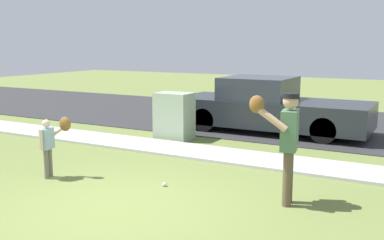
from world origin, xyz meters
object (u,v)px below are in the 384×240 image
at_px(baseball, 164,184).
at_px(utility_cabinet, 174,116).
at_px(parked_pickup_dark, 269,108).
at_px(person_adult, 286,136).
at_px(person_child, 51,139).

xyz_separation_m(baseball, utility_cabinet, (-1.87, 3.44, 0.55)).
bearing_deg(parked_pickup_dark, baseball, -89.06).
distance_m(person_adult, person_child, 4.17).
distance_m(person_adult, baseball, 2.30).
height_order(person_adult, baseball, person_adult).
distance_m(person_adult, utility_cabinet, 5.16).
distance_m(person_child, utility_cabinet, 3.98).
height_order(person_adult, utility_cabinet, person_adult).
relative_size(person_child, parked_pickup_dark, 0.21).
xyz_separation_m(person_child, parked_pickup_dark, (1.96, 6.03, -0.04)).
bearing_deg(utility_cabinet, person_child, -92.45).
height_order(person_child, parked_pickup_dark, parked_pickup_dark).
xyz_separation_m(utility_cabinet, parked_pickup_dark, (1.79, 2.06, 0.08)).
distance_m(person_adult, parked_pickup_dark, 5.79).
relative_size(person_adult, baseball, 22.81).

